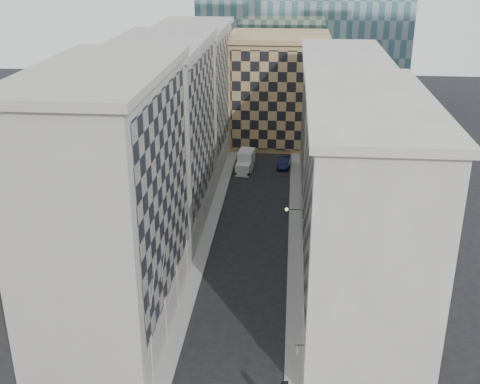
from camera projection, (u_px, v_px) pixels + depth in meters
The scene contains 13 objects.
sidewalk_west at pixel (209, 232), 73.43m from camera, with size 1.50×100.00×0.15m, color gray.
sidewalk_east at pixel (295, 236), 72.58m from camera, with size 1.50×100.00×0.15m, color gray.
bldg_left_a at pixel (111, 205), 51.91m from camera, with size 10.80×22.80×23.70m.
bldg_left_b at pixel (164, 136), 72.37m from camera, with size 10.80×22.80×22.70m.
bldg_left_c at pixel (193, 97), 92.83m from camera, with size 10.80×22.80×21.70m.
bldg_right_a at pixel (360, 211), 54.41m from camera, with size 10.80×26.80×20.70m.
bldg_right_b at pixel (340, 131), 79.47m from camera, with size 10.80×28.80×19.70m.
tan_block at pixel (278, 89), 104.20m from camera, with size 16.80×14.80×18.80m.
flagpoles_left at pixel (158, 275), 48.36m from camera, with size 0.10×6.33×2.33m.
bracket_lamp at pixel (288, 209), 64.80m from camera, with size 1.98×0.36×0.36m.
box_truck at pixel (245, 162), 93.44m from camera, with size 2.80×5.73×3.04m.
dark_car at pixel (284, 163), 94.89m from camera, with size 1.65×4.74×1.56m, color black.
shop_sign at pixel (297, 348), 46.26m from camera, with size 0.73×0.64×0.71m.
Camera 1 is at (4.35, -35.44, 32.59)m, focal length 45.00 mm.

